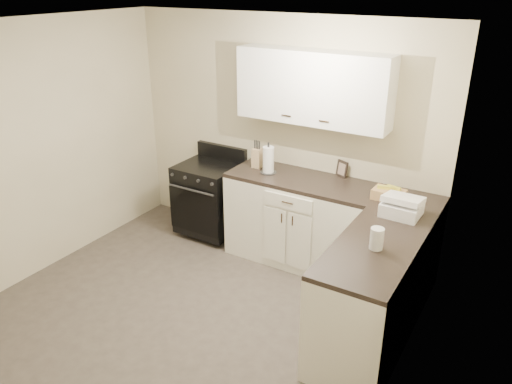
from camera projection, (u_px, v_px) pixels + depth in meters
The scene contains 20 objects.
floor at pixel (182, 321), 4.44m from camera, with size 3.60×3.60×0.00m, color #473F38.
ceiling at pixel (160, 28), 3.44m from camera, with size 3.60×3.60×0.00m, color white.
wall_back at pixel (280, 135), 5.36m from camera, with size 3.60×3.60×0.00m, color beige.
wall_right at pixel (397, 253), 3.09m from camera, with size 3.60×3.60×0.00m, color beige.
wall_left at pixel (27, 154), 4.79m from camera, with size 3.60×3.60×0.00m, color beige.
base_cabinets_back at pixel (301, 222), 5.24m from camera, with size 1.55×0.60×0.90m, color white.
base_cabinets_right at pixel (381, 282), 4.22m from camera, with size 0.60×1.90×0.90m, color white.
countertop_back at pixel (303, 181), 5.05m from camera, with size 1.55×0.60×0.04m, color black.
countertop_right at pixel (387, 233), 4.04m from camera, with size 0.60×1.90×0.04m, color black.
upper_cabinets at pixel (313, 87), 4.80m from camera, with size 1.55×0.30×0.70m, color white.
stove at pixel (209, 198), 5.77m from camera, with size 0.66×0.57×0.80m, color black.
knife_block at pixel (257, 158), 5.31m from camera, with size 0.10×0.09×0.21m, color #D7B584.
paper_towel at pixel (268, 160), 5.15m from camera, with size 0.12×0.12×0.28m, color white.
soap_bottle at pixel (269, 165), 5.16m from camera, with size 0.06×0.06×0.18m, color green.
picture_frame at pixel (342, 169), 5.07m from camera, with size 0.14×0.02×0.17m, color black.
wicker_basket at pixel (389, 195), 4.57m from camera, with size 0.28×0.19×0.09m, color tan.
countertop_grill at pixel (402, 209), 4.27m from camera, with size 0.32×0.30×0.12m, color white.
glass_jar at pixel (377, 239), 3.73m from camera, with size 0.10×0.10×0.17m, color silver.
oven_mitt_near at pixel (318, 303), 3.91m from camera, with size 0.02×0.13×0.23m, color black.
oven_mitt_far at pixel (336, 283), 4.21m from camera, with size 0.02×0.16×0.28m, color black.
Camera 1 is at (2.43, -2.75, 2.84)m, focal length 35.00 mm.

